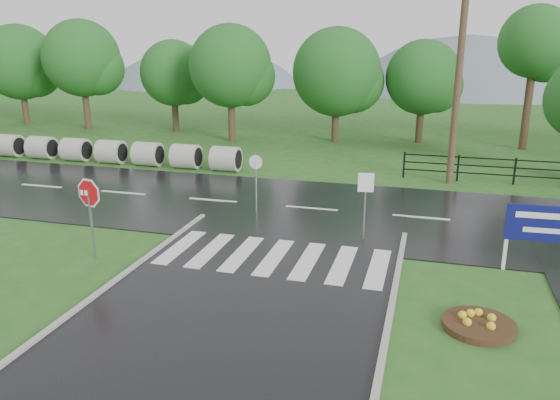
% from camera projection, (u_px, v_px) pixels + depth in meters
% --- Properties ---
extents(ground, '(120.00, 120.00, 0.00)m').
position_uv_depth(ground, '(206.00, 349.00, 11.29)').
color(ground, '#275A1E').
rests_on(ground, ground).
extents(main_road, '(90.00, 8.00, 0.04)m').
position_uv_depth(main_road, '(312.00, 209.00, 20.52)').
color(main_road, black).
rests_on(main_road, ground).
extents(crosswalk, '(6.50, 2.80, 0.02)m').
position_uv_depth(crosswalk, '(274.00, 257.00, 15.89)').
color(crosswalk, silver).
rests_on(crosswalk, ground).
extents(fence_west, '(9.58, 0.08, 1.20)m').
position_uv_depth(fence_west, '(515.00, 169.00, 23.83)').
color(fence_west, black).
rests_on(fence_west, ground).
extents(hills, '(102.00, 48.00, 48.00)m').
position_uv_depth(hills, '(422.00, 204.00, 74.76)').
color(hills, slate).
rests_on(hills, ground).
extents(treeline, '(83.20, 5.20, 10.00)m').
position_uv_depth(treeline, '(378.00, 144.00, 33.18)').
color(treeline, '#1A561D').
rests_on(treeline, ground).
extents(culvert_pipes, '(13.90, 1.20, 1.20)m').
position_uv_depth(culvert_pipes, '(111.00, 152.00, 28.02)').
color(culvert_pipes, '#9E9B93').
rests_on(culvert_pipes, ground).
extents(stop_sign, '(1.12, 0.27, 2.57)m').
position_uv_depth(stop_sign, '(89.00, 200.00, 15.41)').
color(stop_sign, '#939399').
rests_on(stop_sign, ground).
extents(estate_billboard, '(2.20, 0.17, 1.92)m').
position_uv_depth(estate_billboard, '(549.00, 228.00, 14.57)').
color(estate_billboard, silver).
rests_on(estate_billboard, ground).
extents(flower_bed, '(1.60, 1.60, 0.32)m').
position_uv_depth(flower_bed, '(479.00, 324.00, 12.04)').
color(flower_bed, '#332111').
rests_on(flower_bed, ground).
extents(reg_sign_small, '(0.49, 0.09, 2.21)m').
position_uv_depth(reg_sign_small, '(365.00, 193.00, 16.90)').
color(reg_sign_small, '#939399').
rests_on(reg_sign_small, ground).
extents(reg_sign_round, '(0.51, 0.09, 2.20)m').
position_uv_depth(reg_sign_round, '(256.00, 177.00, 19.63)').
color(reg_sign_round, '#939399').
rests_on(reg_sign_round, ground).
extents(utility_pole_east, '(1.59, 0.35, 8.98)m').
position_uv_depth(utility_pole_east, '(458.00, 79.00, 22.99)').
color(utility_pole_east, '#473523').
rests_on(utility_pole_east, ground).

